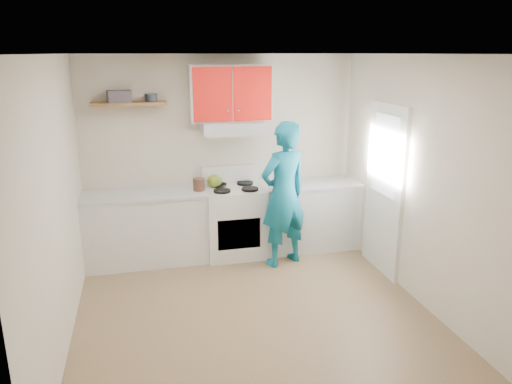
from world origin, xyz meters
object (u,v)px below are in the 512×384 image
object	(u,v)px
tin	(151,97)
crock	(199,185)
stove	(234,221)
kettle	(215,181)
person	(284,195)

from	to	relation	value
tin	crock	size ratio (longest dim) A/B	0.87
tin	crock	world-z (taller)	tin
stove	kettle	world-z (taller)	kettle
tin	person	bearing A→B (deg)	-21.91
stove	person	xyz separation A→B (m)	(0.54, -0.43, 0.46)
crock	person	xyz separation A→B (m)	(1.00, -0.42, -0.07)
kettle	stove	bearing A→B (deg)	-18.66
stove	person	world-z (taller)	person
stove	tin	world-z (taller)	tin
kettle	crock	world-z (taller)	kettle
stove	crock	bearing A→B (deg)	-178.13
stove	tin	xyz separation A→B (m)	(-0.98, 0.18, 1.62)
stove	tin	bearing A→B (deg)	169.39
kettle	crock	distance (m)	0.25
stove	crock	world-z (taller)	crock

